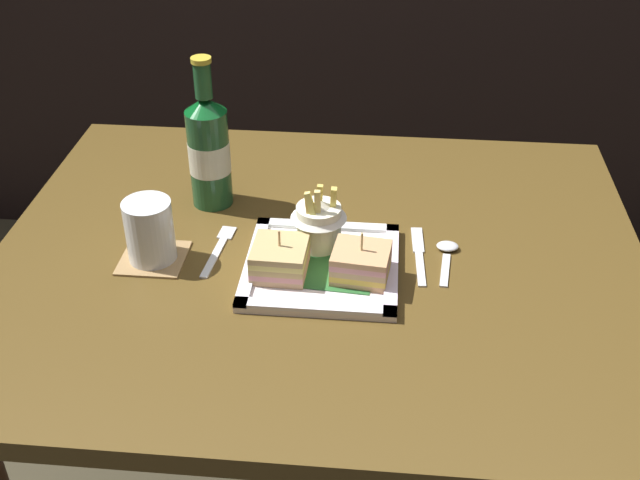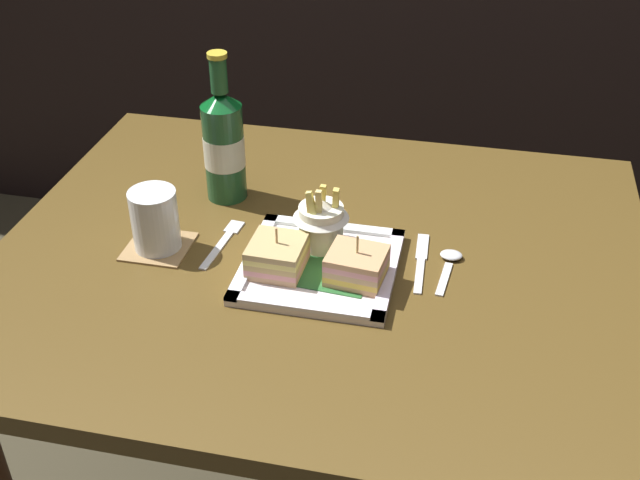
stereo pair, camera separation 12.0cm
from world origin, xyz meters
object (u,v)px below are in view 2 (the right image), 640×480
sandwich_half_left (277,256)px  fork (224,241)px  dining_table (320,321)px  fries_cup (321,219)px  sandwich_half_right (357,266)px  spoon (450,261)px  knife (421,260)px  water_glass (155,223)px  square_plate (320,267)px  beer_bottle (224,144)px

sandwich_half_left → fork: bearing=148.6°
dining_table → fries_cup: size_ratio=9.59×
sandwich_half_right → spoon: 0.16m
knife → dining_table: bearing=-175.7°
sandwich_half_left → water_glass: bearing=172.2°
fork → knife: 0.32m
square_plate → fries_cup: size_ratio=2.17×
sandwich_half_right → fork: (-0.23, 0.07, -0.03)m
sandwich_half_left → fork: size_ratio=0.60×
sandwich_half_left → spoon: sandwich_half_left is taller
fork → square_plate: bearing=-14.3°
sandwich_half_right → water_glass: size_ratio=0.92×
water_glass → sandwich_half_left: bearing=-7.8°
dining_table → sandwich_half_left: size_ratio=11.97×
square_plate → fork: bearing=165.7°
spoon → water_glass: bearing=-173.1°
dining_table → sandwich_half_left: bearing=-126.5°
sandwich_half_right → beer_bottle: size_ratio=0.34×
beer_bottle → spoon: beer_bottle is taller
sandwich_half_left → water_glass: (-0.20, 0.03, 0.01)m
sandwich_half_right → water_glass: bearing=175.1°
sandwich_half_right → fork: size_ratio=0.63×
dining_table → fork: (-0.16, -0.00, 0.14)m
sandwich_half_left → fries_cup: size_ratio=0.80×
square_plate → knife: square_plate is taller
knife → spoon: spoon is taller
fries_cup → sandwich_half_right: bearing=-47.3°
water_glass → spoon: 0.46m
square_plate → fork: size_ratio=1.61×
dining_table → spoon: size_ratio=8.82×
water_glass → knife: water_glass is taller
fork → sandwich_half_right: bearing=-16.1°
dining_table → knife: 0.21m
water_glass → spoon: water_glass is taller
dining_table → spoon: spoon is taller
fork → knife: size_ratio=0.90×
dining_table → fork: fork is taller
dining_table → fries_cup: 0.20m
beer_bottle → sandwich_half_right: bearing=-37.7°
sandwich_half_left → spoon: (0.25, 0.08, -0.03)m
sandwich_half_right → fork: sandwich_half_right is taller
square_plate → water_glass: (-0.27, 0.00, 0.04)m
beer_bottle → water_glass: 0.20m
sandwich_half_right → water_glass: (-0.33, 0.03, 0.01)m
square_plate → spoon: (0.19, 0.06, -0.00)m
sandwich_half_left → beer_bottle: bearing=125.3°
fries_cup → spoon: 0.21m
sandwich_half_left → water_glass: water_glass is taller
sandwich_half_right → water_glass: water_glass is taller
beer_bottle → knife: bearing=-19.5°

